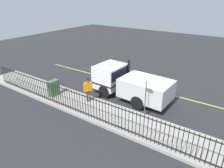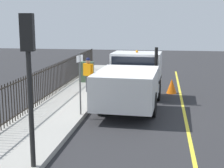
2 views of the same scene
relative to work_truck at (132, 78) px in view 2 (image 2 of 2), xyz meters
The scene contains 10 objects.
ground_plane 1.93m from the work_truck, 104.71° to the left, with size 56.84×56.84×0.00m, color #2B2B2D.
sidewalk_slab 3.36m from the work_truck, 27.19° to the left, with size 2.44×25.84×0.18m, color #A3A099.
lane_marking 2.90m from the work_truck, 146.63° to the left, with size 0.12×23.25×0.01m, color yellow.
work_truck is the anchor object (origin of this frame).
worker_standing 2.84m from the work_truck, 35.24° to the right, with size 0.57×0.42×1.71m.
iron_fence 4.09m from the work_truck, 20.77° to the left, with size 0.04×22.00×1.45m.
traffic_light_near 7.33m from the work_truck, 75.84° to the left, with size 0.32×0.24×3.66m.
utility_cabinet 5.26m from the work_truck, 54.75° to the right, with size 0.78×0.41×1.16m, color #4C6B4C.
traffic_cone 3.39m from the work_truck, 122.31° to the right, with size 0.52×0.52×0.74m, color orange.
street_sign 2.91m from the work_truck, 53.20° to the left, with size 0.12×0.50×2.31m.
Camera 2 is at (-0.94, 12.80, 3.70)m, focal length 54.03 mm.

